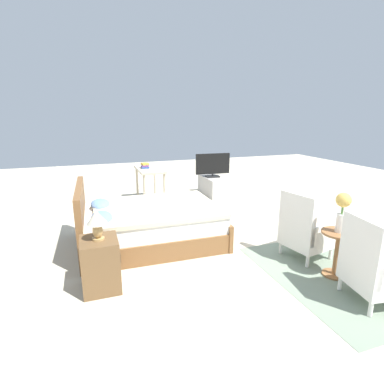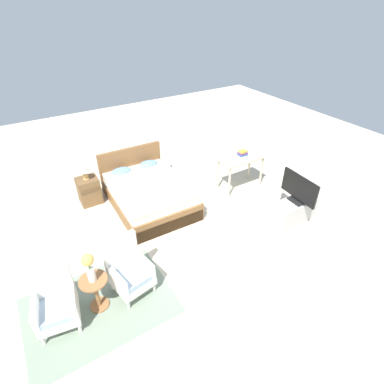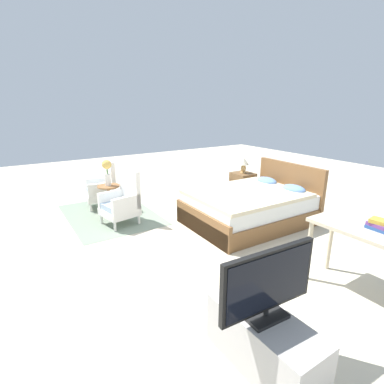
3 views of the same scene
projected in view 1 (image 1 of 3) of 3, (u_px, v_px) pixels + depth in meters
ground_plane at (215, 231)px, 5.04m from camera, size 16.00×16.00×0.00m
floor_rug at (334, 275)px, 3.66m from camera, size 2.10×1.50×0.01m
bed at (148, 224)px, 4.52m from camera, size 1.51×2.07×0.96m
armchair_by_window_left at (373, 268)px, 3.07m from camera, size 0.62×0.62×0.92m
armchair_by_window_right at (304, 231)px, 4.03m from camera, size 0.63×0.63×0.92m
side_table at (337, 248)px, 3.57m from camera, size 0.40×0.40×0.57m
flower_vase at (343, 208)px, 3.45m from camera, size 0.17×0.17×0.48m
nightstand at (101, 264)px, 3.32m from camera, size 0.44×0.41×0.59m
table_lamp at (97, 221)px, 3.20m from camera, size 0.22×0.22×0.33m
tv_stand at (212, 186)px, 7.25m from camera, size 0.96×0.40×0.45m
tv_flatscreen at (213, 165)px, 7.13m from camera, size 0.22×0.84×0.57m
vanity_desk at (150, 174)px, 6.53m from camera, size 1.04×0.52×0.77m
book_stack at (145, 166)px, 6.54m from camera, size 0.21×0.17×0.11m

